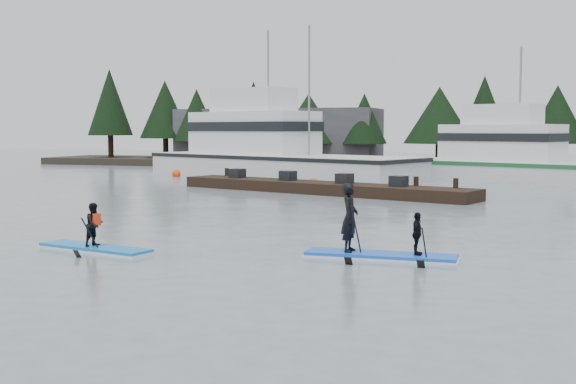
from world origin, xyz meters
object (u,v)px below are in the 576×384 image
(floating_dock, at_px, (319,188))
(paddleboard_duo, at_px, (373,236))
(fishing_boat_medium, at_px, (523,171))
(paddleboard_solo, at_px, (95,237))
(fishing_boat_large, at_px, (272,163))

(floating_dock, xyz_separation_m, paddleboard_duo, (6.50, -17.19, 0.28))
(fishing_boat_medium, distance_m, paddleboard_solo, 31.95)
(floating_dock, bearing_deg, fishing_boat_medium, 68.71)
(fishing_boat_large, bearing_deg, paddleboard_solo, -56.25)
(fishing_boat_large, height_order, fishing_boat_medium, fishing_boat_large)
(fishing_boat_medium, height_order, paddleboard_solo, fishing_boat_medium)
(paddleboard_solo, bearing_deg, fishing_boat_medium, 82.85)
(fishing_boat_medium, bearing_deg, fishing_boat_large, -157.54)
(paddleboard_solo, relative_size, paddleboard_duo, 0.92)
(floating_dock, height_order, paddleboard_duo, paddleboard_duo)
(floating_dock, distance_m, paddleboard_duo, 18.38)
(paddleboard_solo, height_order, paddleboard_duo, paddleboard_duo)
(fishing_boat_medium, relative_size, paddleboard_duo, 4.32)
(paddleboard_duo, bearing_deg, fishing_boat_large, 113.21)
(fishing_boat_large, xyz_separation_m, floating_dock, (6.81, -11.59, -0.59))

